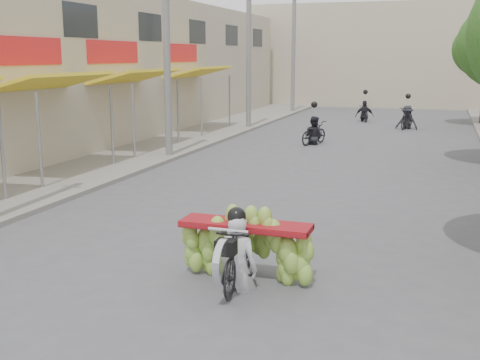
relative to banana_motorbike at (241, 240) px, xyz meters
name	(u,v)px	position (x,y,z in m)	size (l,w,h in m)	color
ground	(154,323)	(-0.65, -1.67, -0.71)	(120.00, 120.00, 0.00)	#525257
sidewalk_left	(165,143)	(-7.65, 13.33, -0.65)	(4.00, 60.00, 0.12)	gray
shophouse_row_left	(39,68)	(-12.64, 12.31, 2.29)	(9.77, 40.00, 6.00)	#B9AC92
far_building	(394,56)	(-0.65, 36.33, 2.79)	(20.00, 6.00, 7.00)	#B9AC92
utility_pole_mid	(166,39)	(-6.05, 10.33, 3.32)	(0.60, 0.24, 8.00)	slate
utility_pole_far	(249,44)	(-6.05, 19.33, 3.32)	(0.60, 0.24, 8.00)	slate
utility_pole_back	(294,47)	(-6.05, 28.33, 3.32)	(0.60, 0.24, 8.00)	slate
banana_motorbike	(241,240)	(0.00, 0.00, 0.00)	(2.20, 1.86, 2.14)	black
bg_motorbike_a	(314,126)	(-2.01, 15.20, 0.03)	(1.10, 1.73, 1.95)	black
bg_motorbike_b	(407,112)	(1.21, 21.68, 0.11)	(1.15, 1.97, 1.95)	black
bg_motorbike_c	(365,106)	(-1.15, 24.54, 0.12)	(1.07, 1.55, 1.95)	black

